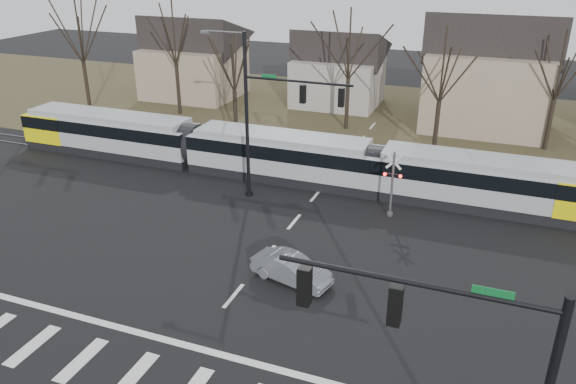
% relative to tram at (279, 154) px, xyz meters
% --- Properties ---
extents(ground, '(140.00, 140.00, 0.00)m').
position_rel_tram_xyz_m(ground, '(3.34, -16.00, -1.71)').
color(ground, black).
extents(grass_verge, '(140.00, 28.00, 0.01)m').
position_rel_tram_xyz_m(grass_verge, '(3.34, 16.00, -1.70)').
color(grass_verge, '#38331E').
rests_on(grass_verge, ground).
extents(crosswalk, '(27.00, 2.60, 0.01)m').
position_rel_tram_xyz_m(crosswalk, '(3.34, -20.00, -1.70)').
color(crosswalk, silver).
rests_on(crosswalk, ground).
extents(stop_line, '(28.00, 0.35, 0.01)m').
position_rel_tram_xyz_m(stop_line, '(3.34, -17.80, -1.70)').
color(stop_line, silver).
rests_on(stop_line, ground).
extents(lane_dashes, '(0.18, 30.00, 0.01)m').
position_rel_tram_xyz_m(lane_dashes, '(3.34, -0.00, -1.70)').
color(lane_dashes, silver).
rests_on(lane_dashes, ground).
extents(rail_pair, '(90.00, 1.52, 0.06)m').
position_rel_tram_xyz_m(rail_pair, '(3.34, -0.20, -1.68)').
color(rail_pair, '#59595E').
rests_on(rail_pair, ground).
extents(tram, '(41.30, 3.07, 3.13)m').
position_rel_tram_xyz_m(tram, '(0.00, 0.00, 0.00)').
color(tram, gray).
rests_on(tram, ground).
extents(sedan, '(3.22, 4.60, 1.30)m').
position_rel_tram_xyz_m(sedan, '(5.37, -11.86, -1.05)').
color(sedan, slate).
rests_on(sedan, ground).
extents(signal_pole_near_right, '(6.72, 0.44, 8.00)m').
position_rel_tram_xyz_m(signal_pole_near_right, '(13.46, -22.00, 3.46)').
color(signal_pole_near_right, black).
rests_on(signal_pole_near_right, ground).
extents(signal_pole_far, '(9.28, 0.44, 10.20)m').
position_rel_tram_xyz_m(signal_pole_far, '(0.94, -3.50, 3.99)').
color(signal_pole_far, black).
rests_on(signal_pole_far, ground).
extents(rail_crossing_signal, '(1.08, 0.36, 4.00)m').
position_rel_tram_xyz_m(rail_crossing_signal, '(8.34, -3.21, 0.18)').
color(rail_crossing_signal, '#59595B').
rests_on(rail_crossing_signal, ground).
extents(tree_row, '(59.20, 7.20, 10.00)m').
position_rel_tram_xyz_m(tree_row, '(5.34, 10.00, 3.29)').
color(tree_row, black).
rests_on(tree_row, ground).
extents(house_a, '(9.72, 8.64, 8.60)m').
position_rel_tram_xyz_m(house_a, '(-16.66, 18.00, 2.76)').
color(house_a, gray).
rests_on(house_a, ground).
extents(house_b, '(8.64, 7.56, 7.65)m').
position_rel_tram_xyz_m(house_b, '(-1.66, 20.00, 2.26)').
color(house_b, gray).
rests_on(house_b, ground).
extents(house_c, '(10.80, 8.64, 10.10)m').
position_rel_tram_xyz_m(house_c, '(12.34, 17.00, 3.53)').
color(house_c, gray).
rests_on(house_c, ground).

